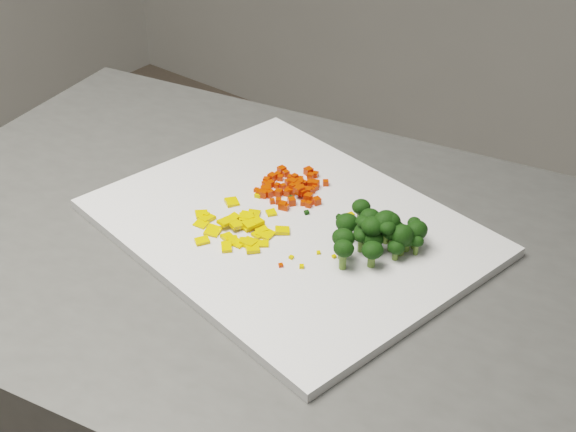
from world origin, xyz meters
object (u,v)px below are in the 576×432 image
Objects in this scene: cutting_board at (288,227)px; pepper_pile at (238,221)px; carrot_pile at (294,182)px; broccoli_pile at (371,230)px.

pepper_pile is (-0.04, -0.04, 0.01)m from cutting_board.
pepper_pile is (-0.00, -0.10, -0.01)m from carrot_pile.
carrot_pile is (-0.04, 0.06, 0.02)m from cutting_board.
carrot_pile reaches higher than cutting_board.
broccoli_pile reaches higher than carrot_pile.
broccoli_pile reaches higher than cutting_board.
cutting_board is at bearing -171.34° from broccoli_pile.
carrot_pile is 0.15m from broccoli_pile.
broccoli_pile reaches higher than pepper_pile.
pepper_pile reaches higher than cutting_board.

